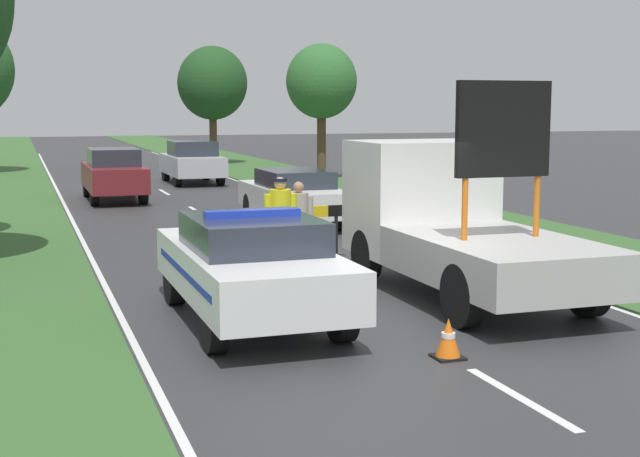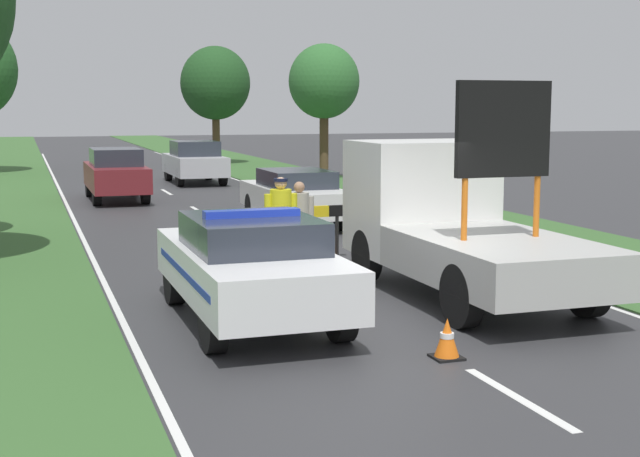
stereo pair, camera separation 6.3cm
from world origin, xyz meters
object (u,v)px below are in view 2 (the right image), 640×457
(police_officer, at_px, (281,215))
(queued_car_wagon_maroon, at_px, (116,174))
(traffic_cone_near_truck, at_px, (328,246))
(traffic_cone_centre_front, at_px, (364,253))
(roadside_tree_near_left, at_px, (324,82))
(police_car, at_px, (250,265))
(work_truck, at_px, (451,221))
(pedestrian_civilian, at_px, (299,217))
(queued_car_sedan_silver, at_px, (195,162))
(traffic_cone_near_police, at_px, (447,339))
(queued_car_van_white, at_px, (295,195))
(roadside_tree_mid_right, at_px, (215,83))
(road_barrier, at_px, (284,217))

(police_officer, xyz_separation_m, queued_car_wagon_maroon, (-1.60, 13.52, -0.17))
(traffic_cone_near_truck, height_order, queued_car_wagon_maroon, queued_car_wagon_maroon)
(traffic_cone_centre_front, relative_size, roadside_tree_near_left, 0.09)
(police_car, height_order, police_officer, police_officer)
(work_truck, height_order, pedestrian_civilian, work_truck)
(work_truck, bearing_deg, police_officer, -49.79)
(queued_car_wagon_maroon, xyz_separation_m, queued_car_sedan_silver, (3.58, 5.58, -0.02))
(traffic_cone_near_police, bearing_deg, queued_car_van_white, 81.52)
(police_car, xyz_separation_m, pedestrian_civilian, (1.94, 3.94, 0.14))
(traffic_cone_near_police, relative_size, roadside_tree_mid_right, 0.08)
(work_truck, xyz_separation_m, traffic_cone_near_police, (-1.86, -3.62, -0.91))
(police_car, relative_size, traffic_cone_near_truck, 8.65)
(traffic_cone_near_truck, height_order, queued_car_van_white, queued_car_van_white)
(traffic_cone_near_police, height_order, roadside_tree_near_left, roadside_tree_near_left)
(traffic_cone_centre_front, bearing_deg, police_officer, 179.25)
(traffic_cone_near_truck, bearing_deg, queued_car_van_white, 80.02)
(road_barrier, distance_m, roadside_tree_near_left, 19.74)
(pedestrian_civilian, height_order, queued_car_wagon_maroon, queued_car_wagon_maroon)
(police_car, distance_m, roadside_tree_mid_right, 34.22)
(police_car, xyz_separation_m, roadside_tree_near_left, (8.77, 22.59, 3.15))
(police_officer, bearing_deg, police_car, 91.07)
(traffic_cone_centre_front, height_order, roadside_tree_mid_right, roadside_tree_mid_right)
(road_barrier, relative_size, pedestrian_civilian, 1.69)
(traffic_cone_centre_front, relative_size, roadside_tree_mid_right, 0.08)
(traffic_cone_near_police, distance_m, roadside_tree_near_left, 26.38)
(police_car, xyz_separation_m, roadside_tree_mid_right, (6.58, 33.41, 3.33))
(traffic_cone_near_truck, bearing_deg, traffic_cone_near_police, -97.34)
(traffic_cone_centre_front, xyz_separation_m, queued_car_sedan_silver, (0.35, 19.12, 0.60))
(road_barrier, xyz_separation_m, queued_car_sedan_silver, (1.68, 18.28, -0.04))
(police_officer, relative_size, queued_car_wagon_maroon, 0.37)
(queued_car_sedan_silver, bearing_deg, queued_car_wagon_maroon, 57.30)
(traffic_cone_near_police, bearing_deg, pedestrian_civilian, 88.55)
(police_car, relative_size, queued_car_van_white, 1.03)
(queued_car_wagon_maroon, bearing_deg, police_car, 90.44)
(traffic_cone_centre_front, bearing_deg, pedestrian_civilian, 161.21)
(work_truck, relative_size, road_barrier, 2.04)
(traffic_cone_centre_front, bearing_deg, roadside_tree_mid_right, 83.34)
(queued_car_sedan_silver, relative_size, roadside_tree_near_left, 0.81)
(police_officer, distance_m, traffic_cone_near_police, 6.19)
(queued_car_wagon_maroon, bearing_deg, queued_car_van_white, 116.68)
(traffic_cone_near_truck, bearing_deg, work_truck, -74.01)
(road_barrier, relative_size, traffic_cone_near_truck, 4.94)
(police_car, height_order, traffic_cone_centre_front, police_car)
(queued_car_van_white, bearing_deg, police_officer, 70.78)
(work_truck, distance_m, traffic_cone_near_truck, 3.60)
(queued_car_sedan_silver, bearing_deg, roadside_tree_mid_right, -106.26)
(police_car, height_order, queued_car_sedan_silver, queued_car_sedan_silver)
(work_truck, distance_m, queued_car_van_white, 8.63)
(traffic_cone_centre_front, bearing_deg, roadside_tree_near_left, 73.41)
(work_truck, bearing_deg, traffic_cone_centre_front, -78.27)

